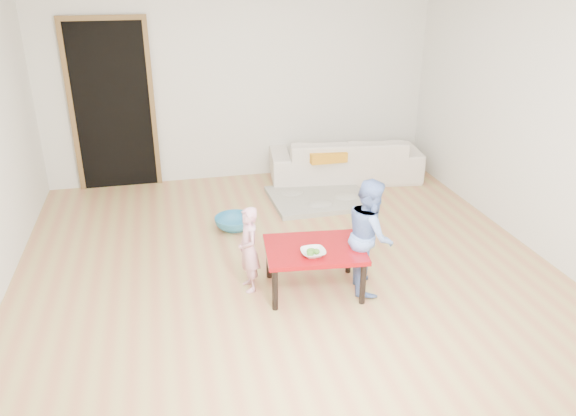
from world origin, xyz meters
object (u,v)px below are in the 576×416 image
object	(u,v)px
basin	(235,223)
red_table	(314,269)
child_blue	(370,235)
bowl	(313,253)
child_pink	(249,249)
sofa	(345,158)

from	to	relation	value
basin	red_table	bearing A→B (deg)	-70.19
red_table	child_blue	distance (m)	0.57
bowl	child_pink	size ratio (longest dim) A/B	0.27
red_table	bowl	world-z (taller)	bowl
bowl	sofa	bearing A→B (deg)	66.50
sofa	child_blue	size ratio (longest dim) A/B	1.92
sofa	child_pink	bearing A→B (deg)	62.64
child_pink	red_table	bearing A→B (deg)	67.09
sofa	basin	bearing A→B (deg)	43.34
child_blue	basin	xyz separation A→B (m)	(-0.98, 1.46, -0.44)
sofa	child_pink	distance (m)	2.99
red_table	basin	size ratio (longest dim) A/B	1.96
child_blue	basin	distance (m)	1.81
basin	child_pink	bearing A→B (deg)	-91.91
sofa	red_table	size ratio (longest dim) A/B	2.32
child_pink	basin	size ratio (longest dim) A/B	1.80
bowl	child_blue	distance (m)	0.54
sofa	basin	size ratio (longest dim) A/B	4.55
sofa	child_pink	size ratio (longest dim) A/B	2.52
bowl	child_blue	xyz separation A→B (m)	(0.53, 0.09, 0.06)
red_table	child_blue	world-z (taller)	child_blue
sofa	child_blue	distance (m)	2.75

